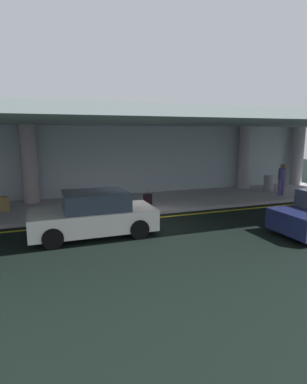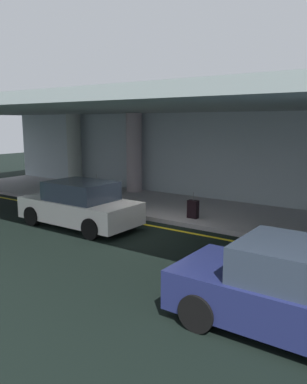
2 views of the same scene
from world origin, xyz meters
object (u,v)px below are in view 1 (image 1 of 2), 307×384
(suitcase_upright_secondary, at_px, (5,204))
(trash_bin_steel, at_px, (269,183))
(support_column_left_mid, at_px, (29,164))
(support_column_right_mid, at_px, (297,156))
(support_column_center, at_px, (245,158))
(suitcase_upright_primary, at_px, (148,201))
(car_white, at_px, (94,215))
(traveler_with_luggage, at_px, (282,178))

(suitcase_upright_secondary, distance_m, trash_bin_steel, 13.89)
(support_column_left_mid, height_order, support_column_right_mid, same)
(support_column_center, bearing_deg, support_column_left_mid, 180.00)
(support_column_left_mid, bearing_deg, support_column_center, 0.00)
(support_column_right_mid, bearing_deg, suitcase_upright_primary, -165.16)
(car_white, xyz_separation_m, traveler_with_luggage, (10.34, 2.79, 0.40))
(traveler_with_luggage, distance_m, suitcase_upright_primary, 7.58)
(traveler_with_luggage, distance_m, trash_bin_steel, 1.67)
(support_column_center, distance_m, car_white, 11.44)
(support_column_right_mid, distance_m, trash_bin_steel, 3.66)
(suitcase_upright_secondary, bearing_deg, support_column_right_mid, -22.92)
(support_column_left_mid, distance_m, support_column_right_mid, 16.00)
(support_column_right_mid, relative_size, suitcase_upright_primary, 4.06)
(support_column_left_mid, xyz_separation_m, suitcase_upright_primary, (4.85, -2.95, -1.51))
(trash_bin_steel, bearing_deg, traveler_with_luggage, -106.43)
(support_column_right_mid, distance_m, suitcase_upright_secondary, 17.17)
(suitcase_upright_primary, bearing_deg, support_column_center, 3.27)
(car_white, relative_size, trash_bin_steel, 4.82)
(support_column_right_mid, relative_size, suitcase_upright_secondary, 4.06)
(support_column_left_mid, xyz_separation_m, support_column_right_mid, (16.00, 0.00, 0.00))
(support_column_right_mid, xyz_separation_m, suitcase_upright_primary, (-11.15, -2.95, -1.51))
(car_white, bearing_deg, suitcase_upright_primary, 39.76)
(support_column_left_mid, relative_size, suitcase_upright_primary, 4.06)
(suitcase_upright_primary, xyz_separation_m, trash_bin_steel, (8.00, 1.73, 0.11))
(traveler_with_luggage, bearing_deg, support_column_left_mid, 178.02)
(traveler_with_luggage, distance_m, suitcase_upright_secondary, 13.51)
(support_column_left_mid, relative_size, suitcase_upright_secondary, 4.06)
(support_column_right_mid, bearing_deg, traveler_with_luggage, -142.65)
(support_column_center, relative_size, car_white, 0.89)
(support_column_right_mid, relative_size, traveler_with_luggage, 2.17)
(trash_bin_steel, bearing_deg, suitcase_upright_primary, -167.81)
(support_column_right_mid, bearing_deg, suitcase_upright_secondary, -175.00)
(car_white, distance_m, suitcase_upright_primary, 3.81)
(car_white, xyz_separation_m, suitcase_upright_secondary, (-3.10, 4.04, -0.25))
(support_column_center, xyz_separation_m, suitcase_upright_secondary, (-13.04, -1.49, -1.51))
(support_column_left_mid, height_order, support_column_center, same)
(support_column_center, distance_m, support_column_right_mid, 4.00)
(suitcase_upright_primary, distance_m, suitcase_upright_secondary, 6.07)
(suitcase_upright_secondary, relative_size, trash_bin_steel, 1.06)
(car_white, distance_m, trash_bin_steel, 11.62)
(traveler_with_luggage, xyz_separation_m, suitcase_upright_secondary, (-13.44, 1.25, -0.65))
(suitcase_upright_secondary, height_order, trash_bin_steel, suitcase_upright_secondary)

